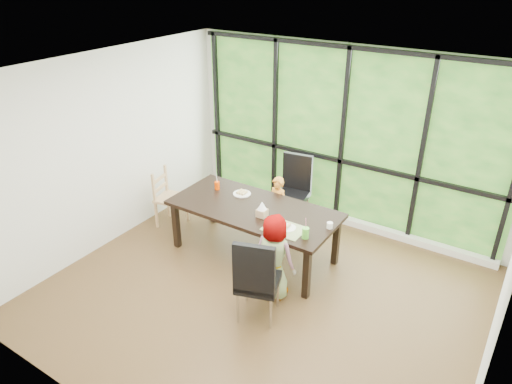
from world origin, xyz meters
TOP-DOWN VIEW (x-y plane):
  - ground at (0.00, 0.00)m, footprint 5.00×5.00m
  - back_wall at (0.00, 2.25)m, footprint 5.00×0.00m
  - foliage_backdrop at (0.00, 2.23)m, footprint 4.80×0.02m
  - window_mullions at (0.00, 2.19)m, footprint 4.80×0.06m
  - window_sill at (0.00, 2.15)m, footprint 4.80×0.12m
  - dining_table at (-0.54, 0.65)m, footprint 2.29×1.10m
  - chair_window_leather at (-0.53, 1.71)m, footprint 0.52×0.52m
  - chair_interior_leather at (0.17, -0.35)m, footprint 0.58×0.58m
  - chair_end_beech at (-2.06, 0.66)m, footprint 0.48×0.50m
  - child_toddler at (-0.54, 1.28)m, footprint 0.38×0.28m
  - child_older at (0.13, 0.06)m, footprint 0.54×0.36m
  - placemat at (0.07, 0.39)m, footprint 0.50×0.36m
  - plate_far at (-0.89, 0.88)m, footprint 0.25×0.25m
  - plate_near at (0.10, 0.43)m, footprint 0.21×0.21m
  - orange_cup at (-1.28, 0.82)m, footprint 0.07×0.07m
  - green_cup at (0.38, 0.35)m, footprint 0.09×0.09m
  - white_mug at (0.53, 0.71)m, footprint 0.08×0.08m
  - tissue_box at (-0.32, 0.50)m, footprint 0.12×0.12m
  - crepe_rolls_far at (-0.89, 0.88)m, footprint 0.15×0.12m
  - crepe_rolls_near at (0.10, 0.43)m, footprint 0.05×0.12m
  - straw_white at (-1.28, 0.82)m, footprint 0.01×0.04m
  - straw_pink at (0.38, 0.35)m, footprint 0.01×0.04m
  - tissue at (-0.32, 0.50)m, footprint 0.12×0.12m

SIDE VIEW (x-z plane):
  - ground at x=0.00m, z-range 0.00..0.00m
  - window_sill at x=0.00m, z-range 0.00..0.10m
  - dining_table at x=-0.54m, z-range 0.00..0.75m
  - chair_end_beech at x=-2.06m, z-range 0.00..0.90m
  - child_toddler at x=-0.54m, z-range 0.00..0.94m
  - chair_window_leather at x=-0.53m, z-range 0.00..1.08m
  - chair_interior_leather at x=0.17m, z-range 0.00..1.08m
  - child_older at x=0.13m, z-range 0.00..1.10m
  - placemat at x=0.07m, z-range 0.75..0.76m
  - plate_near at x=0.10m, z-range 0.75..0.76m
  - plate_far at x=-0.89m, z-range 0.75..0.77m
  - crepe_rolls_near at x=0.10m, z-range 0.76..0.80m
  - crepe_rolls_far at x=-0.89m, z-range 0.77..0.80m
  - white_mug at x=0.53m, z-range 0.75..0.83m
  - tissue_box at x=-0.32m, z-range 0.75..0.85m
  - orange_cup at x=-1.28m, z-range 0.75..0.87m
  - green_cup at x=0.38m, z-range 0.75..0.89m
  - straw_white at x=-1.28m, z-range 0.81..1.01m
  - tissue at x=-0.32m, z-range 0.85..0.96m
  - straw_pink at x=0.38m, z-range 0.83..1.03m
  - back_wall at x=0.00m, z-range -1.15..3.85m
  - foliage_backdrop at x=0.00m, z-range 0.03..2.67m
  - window_mullions at x=0.00m, z-range 0.03..2.67m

